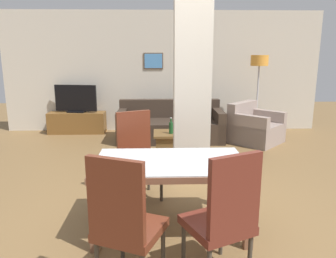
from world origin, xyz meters
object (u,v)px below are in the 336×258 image
dining_chair_far_left (137,153)px  dining_chair_near_right (224,214)px  dining_table (170,175)px  sofa (170,127)px  dining_chair_near_left (125,219)px  bottle (171,127)px  coffee_table (173,144)px  tv_stand (77,123)px  floor_lamp (259,68)px  tv_screen (76,99)px  armchair (255,129)px

dining_chair_far_left → dining_chair_near_right: 1.77m
dining_table → sofa: size_ratio=0.70×
dining_chair_near_left → bottle: bearing=104.9°
dining_chair_near_left → coffee_table: dining_chair_near_left is taller
tv_stand → floor_lamp: floor_lamp is taller
coffee_table → dining_chair_near_left: bearing=-99.0°
dining_chair_far_left → floor_lamp: floor_lamp is taller
sofa → bottle: sofa is taller
dining_table → dining_chair_far_left: bearing=115.2°
dining_chair_far_left → coffee_table: bearing=-132.8°
tv_screen → armchair: bearing=175.9°
dining_chair_far_left → armchair: 3.35m
dining_chair_near_right → tv_stand: dining_chair_near_right is taller
armchair → tv_stand: bearing=-60.0°
dining_chair_far_left → sofa: bearing=-125.7°
tv_screen → floor_lamp: floor_lamp is taller
dining_table → armchair: bearing=60.9°
bottle → floor_lamp: size_ratio=0.16×
tv_stand → tv_screen: tv_screen is taller
floor_lamp → dining_chair_near_right: bearing=-109.5°
coffee_table → floor_lamp: size_ratio=0.40×
dining_table → dining_chair_near_left: bearing=-113.3°
dining_chair_far_left → armchair: dining_chair_far_left is taller
bottle → tv_stand: bottle is taller
dining_chair_near_right → bottle: 3.20m
dining_chair_near_left → armchair: 4.72m
dining_chair_near_right → tv_screen: size_ratio=1.12×
dining_chair_far_left → dining_chair_near_right: (0.75, -1.61, 0.00)m
bottle → tv_screen: 2.79m
armchair → sofa: bearing=-54.6°
dining_table → sofa: sofa is taller
dining_chair_near_left → armchair: dining_chair_near_left is taller
sofa → floor_lamp: floor_lamp is taller
dining_chair_near_left → bottle: size_ratio=3.82×
floor_lamp → sofa: bearing=-171.1°
armchair → tv_stand: 3.90m
sofa → bottle: bearing=88.4°
tv_stand → sofa: bearing=-18.3°
coffee_table → bottle: bearing=-121.6°
dining_chair_near_right → coffee_table: bearing=69.2°
dining_table → coffee_table: 2.48m
dining_table → dining_chair_near_right: size_ratio=1.41×
dining_table → coffee_table: size_ratio=2.19×
dining_table → tv_screen: tv_screen is taller
dining_chair_far_left → bottle: bearing=-132.1°
bottle → dining_chair_near_right: bearing=-85.2°
armchair → floor_lamp: bearing=-154.6°
dining_chair_near_right → bottle: (-0.27, 3.19, -0.03)m
tv_stand → floor_lamp: 4.17m
dining_table → bottle: 2.38m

